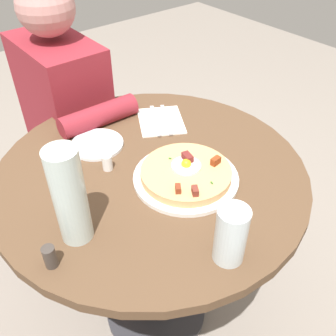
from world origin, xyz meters
TOP-DOWN VIEW (x-y plane):
  - ground_plane at (0.00, 0.00)m, footprint 6.00×6.00m
  - dining_table at (0.00, 0.00)m, footprint 0.86×0.86m
  - person_seated at (-0.56, 0.02)m, footprint 0.51×0.28m
  - pizza_plate at (0.10, 0.04)m, footprint 0.28×0.28m
  - breakfast_pizza at (0.10, 0.04)m, footprint 0.24×0.24m
  - bread_plate at (-0.19, -0.06)m, footprint 0.16×0.16m
  - napkin at (-0.17, 0.17)m, footprint 0.22×0.21m
  - fork at (-0.16, 0.19)m, footprint 0.16×0.10m
  - knife at (-0.18, 0.16)m, footprint 0.16×0.10m
  - water_glass at (0.34, -0.05)m, footprint 0.07×0.07m
  - water_bottle at (0.09, -0.27)m, footprint 0.07×0.07m
  - salt_shaker at (-0.07, -0.09)m, footprint 0.03×0.03m
  - pepper_shaker at (0.12, -0.36)m, footprint 0.03×0.03m

SIDE VIEW (x-z plane):
  - ground_plane at x=0.00m, z-range 0.00..0.00m
  - person_seated at x=-0.56m, z-range -0.06..1.07m
  - dining_table at x=0.00m, z-range 0.19..0.93m
  - napkin at x=-0.17m, z-range 0.74..0.74m
  - bread_plate at x=-0.19m, z-range 0.74..0.75m
  - pizza_plate at x=0.10m, z-range 0.74..0.75m
  - fork at x=-0.16m, z-range 0.74..0.75m
  - knife at x=-0.18m, z-range 0.74..0.75m
  - salt_shaker at x=-0.07m, z-range 0.74..0.79m
  - breakfast_pizza at x=0.10m, z-range 0.74..0.79m
  - pepper_shaker at x=0.12m, z-range 0.74..0.79m
  - water_glass at x=0.34m, z-range 0.74..0.88m
  - water_bottle at x=0.09m, z-range 0.74..0.98m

